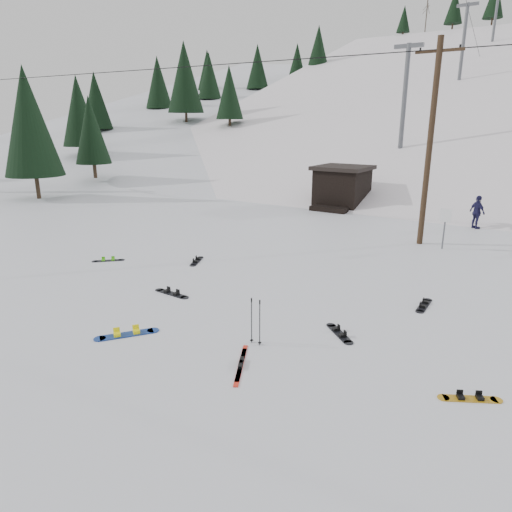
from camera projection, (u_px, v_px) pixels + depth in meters
The scene contains 20 objects.
ground at pixel (190, 351), 11.41m from camera, with size 200.00×200.00×0.00m, color white.
ski_slope at pixel (478, 263), 58.78m from camera, with size 60.00×75.00×45.00m, color white.
ridge_left at pixel (223, 231), 71.98m from camera, with size 34.00×85.00×38.00m, color white.
treeline_left at pixel (197, 165), 61.42m from camera, with size 20.00×64.00×10.00m, color black, non-canonical shape.
utility_pole at pixel (430, 142), 20.23m from camera, with size 2.00×0.26×9.00m.
trail_sign at pixel (445, 221), 20.27m from camera, with size 0.50×0.09×1.85m.
lift_hut at pixel (342, 187), 30.42m from camera, with size 3.40×4.10×2.75m.
lift_tower_near at pixel (405, 91), 35.31m from camera, with size 2.20×0.36×8.00m.
lift_tower_mid at pixel (464, 37), 49.47m from camera, with size 2.20×0.36×8.00m.
lift_tower_far at pixel (497, 8), 63.63m from camera, with size 2.20×0.36×8.00m.
hero_snowboard at pixel (127, 334), 12.27m from camera, with size 1.13×1.46×0.12m.
hero_skis at pixel (241, 364), 10.76m from camera, with size 1.00×1.74×0.10m.
ski_poles at pixel (256, 321), 11.63m from camera, with size 0.34×0.09×1.24m.
board_scatter_a at pixel (172, 293), 15.21m from camera, with size 1.47×0.32×0.10m.
board_scatter_b at pixel (197, 261), 18.75m from camera, with size 0.75×1.30×0.10m.
board_scatter_c at pixel (108, 260), 18.84m from camera, with size 1.00×1.01×0.09m.
board_scatter_d at pixel (339, 333), 12.34m from camera, with size 1.08×0.98×0.10m.
board_scatter_e at pixel (470, 398), 9.43m from camera, with size 1.18×0.76×0.09m.
board_scatter_f at pixel (424, 305), 14.22m from camera, with size 0.29×1.38×0.10m.
skier_navy at pixel (477, 212), 24.34m from camera, with size 1.04×0.43×1.78m, color #1F1C48.
Camera 1 is at (7.06, -7.64, 5.51)m, focal length 32.00 mm.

